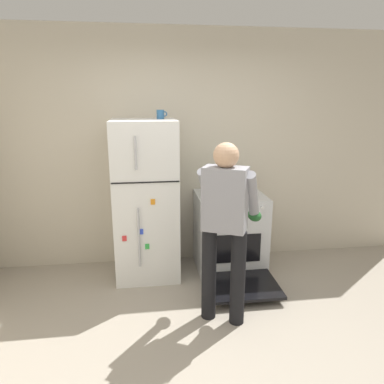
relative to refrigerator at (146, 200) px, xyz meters
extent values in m
plane|color=#9E9384|center=(0.41, -1.57, -0.86)|extent=(8.00, 8.00, 0.00)
cube|color=beige|center=(0.41, 0.38, 0.49)|extent=(6.00, 0.10, 2.70)
cube|color=white|center=(0.00, 0.00, 0.00)|extent=(0.68, 0.68, 1.73)
cube|color=black|center=(0.00, -0.34, 0.28)|extent=(0.67, 0.01, 0.01)
cylinder|color=#B7B7BC|center=(-0.08, -0.36, -0.29)|extent=(0.02, 0.02, 0.63)
cylinder|color=#B7B7BC|center=(-0.08, -0.36, 0.57)|extent=(0.02, 0.02, 0.32)
cube|color=orange|center=(0.07, -0.35, 0.08)|extent=(0.04, 0.01, 0.06)
cube|color=red|center=(-0.23, -0.35, -0.30)|extent=(0.04, 0.01, 0.06)
cube|color=blue|center=(-0.06, -0.35, -0.23)|extent=(0.04, 0.01, 0.06)
cube|color=green|center=(0.00, -0.35, -0.40)|extent=(0.04, 0.01, 0.06)
cube|color=silver|center=(0.95, 0.00, -0.42)|extent=(0.76, 0.64, 0.89)
cube|color=black|center=(0.95, -0.32, -0.49)|extent=(0.53, 0.01, 0.32)
cylinder|color=black|center=(0.76, -0.14, 0.03)|extent=(0.17, 0.17, 0.01)
cylinder|color=black|center=(1.13, -0.14, 0.03)|extent=(0.17, 0.17, 0.01)
cylinder|color=black|center=(0.76, 0.14, 0.03)|extent=(0.17, 0.17, 0.01)
cylinder|color=black|center=(1.13, 0.14, 0.03)|extent=(0.17, 0.17, 0.01)
cylinder|color=silver|center=(0.69, -0.33, -0.04)|extent=(0.04, 0.03, 0.04)
cylinder|color=silver|center=(0.86, -0.33, -0.04)|extent=(0.04, 0.03, 0.04)
cylinder|color=silver|center=(1.04, -0.33, -0.04)|extent=(0.04, 0.03, 0.04)
cylinder|color=silver|center=(1.21, -0.33, -0.04)|extent=(0.04, 0.03, 0.04)
cube|color=black|center=(0.95, -0.60, -0.77)|extent=(0.72, 0.57, 0.05)
cylinder|color=black|center=(0.53, -0.95, -0.43)|extent=(0.13, 0.13, 0.86)
cylinder|color=black|center=(0.76, -1.06, -0.43)|extent=(0.13, 0.13, 0.86)
cube|color=gray|center=(0.65, -1.00, 0.27)|extent=(0.41, 0.34, 0.54)
sphere|color=tan|center=(0.65, -1.00, 0.63)|extent=(0.21, 0.21, 0.21)
sphere|color=#242424|center=(0.65, -1.00, 0.60)|extent=(0.15, 0.15, 0.15)
cylinder|color=gray|center=(0.54, -0.76, 0.26)|extent=(0.26, 0.41, 0.50)
cylinder|color=gray|center=(0.90, -0.94, 0.26)|extent=(0.26, 0.41, 0.50)
ellipsoid|color=#1E5123|center=(0.62, -0.61, 0.04)|extent=(0.12, 0.18, 0.10)
ellipsoid|color=#1E5123|center=(0.98, -0.79, 0.04)|extent=(0.12, 0.18, 0.10)
cylinder|color=#236638|center=(0.79, -0.05, 0.09)|extent=(0.26, 0.26, 0.12)
cube|color=black|center=(0.63, -0.05, 0.13)|extent=(0.05, 0.03, 0.02)
cube|color=black|center=(0.94, -0.05, 0.13)|extent=(0.05, 0.03, 0.02)
cylinder|color=#2D6093|center=(0.18, 0.05, 0.91)|extent=(0.08, 0.08, 0.10)
torus|color=#2D6093|center=(0.22, 0.05, 0.91)|extent=(0.06, 0.01, 0.06)
cylinder|color=brown|center=(1.25, 0.20, 0.12)|extent=(0.05, 0.05, 0.18)
camera|label=1|loc=(-0.01, -3.78, 1.08)|focal=33.46mm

